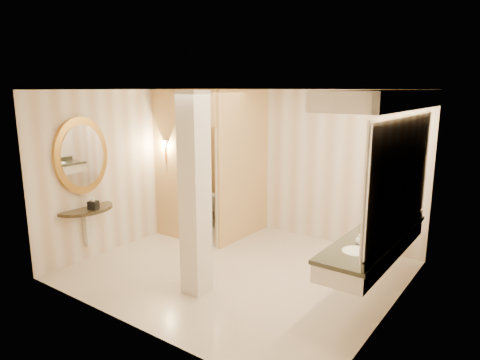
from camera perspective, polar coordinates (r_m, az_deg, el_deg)
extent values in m
plane|color=beige|center=(6.69, -0.22, -11.85)|extent=(4.50, 4.50, 0.00)
plane|color=silver|center=(6.11, -0.24, 11.95)|extent=(4.50, 4.50, 0.00)
cube|color=silver|center=(7.93, 8.30, 2.09)|extent=(4.50, 0.02, 2.70)
cube|color=silver|center=(4.84, -14.35, -4.71)|extent=(4.50, 0.02, 2.70)
cube|color=silver|center=(7.77, -13.77, 1.65)|extent=(0.02, 4.00, 2.70)
cube|color=silver|center=(5.30, 19.89, -3.61)|extent=(0.02, 4.00, 2.70)
cube|color=#F4CC7F|center=(7.71, 0.43, 1.93)|extent=(0.10, 1.50, 2.70)
cube|color=#F4CC7F|center=(7.87, -9.47, 1.97)|extent=(0.65, 0.10, 2.70)
cube|color=#F4CC7F|center=(7.26, -5.66, 9.57)|extent=(0.80, 0.10, 0.60)
cube|color=silver|center=(7.52, -1.46, -0.67)|extent=(0.15, 0.80, 2.10)
cylinder|color=gold|center=(7.79, -9.89, 3.34)|extent=(0.03, 0.03, 0.30)
cone|color=silver|center=(7.76, -9.94, 4.80)|extent=(0.14, 0.14, 0.14)
cube|color=silver|center=(5.85, 17.45, -8.36)|extent=(0.60, 2.43, 0.24)
cube|color=black|center=(5.81, 17.52, -7.25)|extent=(0.64, 2.47, 0.05)
cube|color=black|center=(5.71, 20.24, -7.03)|extent=(0.03, 2.43, 0.10)
ellipsoid|color=white|center=(5.23, 15.17, -9.53)|extent=(0.40, 0.44, 0.15)
cylinder|color=gold|center=(5.12, 17.36, -8.57)|extent=(0.03, 0.03, 0.22)
ellipsoid|color=white|center=(6.41, 19.40, -5.72)|extent=(0.40, 0.44, 0.15)
cylinder|color=gold|center=(6.33, 21.22, -4.87)|extent=(0.03, 0.03, 0.22)
cube|color=white|center=(5.51, 20.79, 0.67)|extent=(0.03, 2.43, 1.40)
cube|color=silver|center=(5.49, 18.70, 10.15)|extent=(0.75, 2.63, 0.22)
cylinder|color=black|center=(7.23, -20.02, -3.60)|extent=(0.93, 0.93, 0.05)
cube|color=silver|center=(7.28, -19.67, -5.93)|extent=(0.10, 0.10, 0.60)
cylinder|color=gold|center=(7.04, -20.43, 3.05)|extent=(0.07, 0.93, 0.93)
cylinder|color=white|center=(7.01, -20.25, 3.02)|extent=(0.02, 0.74, 0.74)
cube|color=silver|center=(5.61, -6.04, -2.08)|extent=(0.31, 0.31, 2.70)
cube|color=black|center=(7.02, -18.96, -3.21)|extent=(0.17, 0.17, 0.13)
imported|color=white|center=(8.72, -3.49, -3.60)|extent=(0.53, 0.76, 0.71)
imported|color=beige|center=(6.15, 18.24, -5.37)|extent=(0.06, 0.06, 0.12)
imported|color=silver|center=(5.41, 15.63, -7.60)|extent=(0.11, 0.11, 0.12)
imported|color=#C6B28C|center=(5.44, 16.61, -7.00)|extent=(0.11, 0.11, 0.22)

